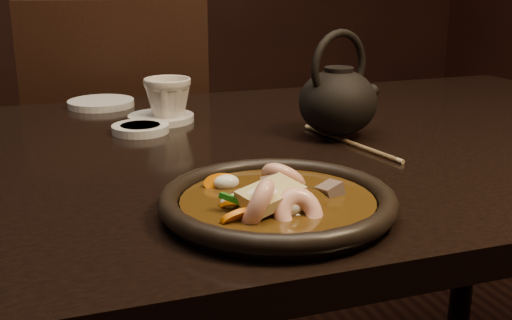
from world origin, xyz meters
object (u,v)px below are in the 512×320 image
object	(u,v)px
chair	(123,168)
teapot	(338,99)
table	(262,189)
tea_cup	(168,98)
plate	(278,203)

from	to	relation	value
chair	teapot	xyz separation A→B (m)	(0.27, -0.69, 0.30)
table	tea_cup	world-z (taller)	tea_cup
tea_cup	teapot	world-z (taller)	teapot
tea_cup	teapot	distance (m)	0.32
table	teapot	bearing A→B (deg)	0.07
tea_cup	teapot	xyz separation A→B (m)	(0.24, -0.20, 0.02)
table	chair	size ratio (longest dim) A/B	1.68
table	tea_cup	bearing A→B (deg)	118.03
chair	tea_cup	world-z (taller)	chair
table	chair	bearing A→B (deg)	101.25
plate	teapot	world-z (taller)	teapot
chair	plate	bearing A→B (deg)	101.77
plate	teapot	size ratio (longest dim) A/B	1.58
chair	teapot	distance (m)	0.80
chair	plate	size ratio (longest dim) A/B	3.44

